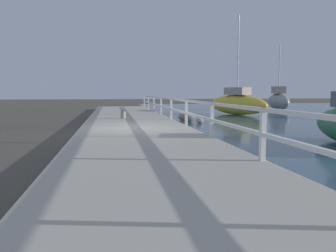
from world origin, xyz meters
TOP-DOWN VIEW (x-y plane):
  - ground_plane at (0.00, 0.00)m, footprint 120.00×120.00m
  - dock_walkway at (0.00, 0.00)m, footprint 4.11×36.00m
  - railing at (1.95, -0.00)m, footprint 0.10×32.50m
  - boulder_near_dock at (3.07, 4.31)m, footprint 0.70×0.63m
  - boulder_upstream at (3.49, 3.61)m, footprint 0.38×0.34m
  - boulder_water_edge at (3.04, 5.49)m, footprint 0.55×0.49m
  - mooring_bollard at (-0.32, 4.15)m, footprint 0.25×0.25m
  - sailboat_yellow at (7.70, 9.23)m, footprint 3.22×5.34m
  - sailboat_gray at (13.52, 14.32)m, footprint 2.52×5.80m

SIDE VIEW (x-z plane):
  - ground_plane at x=0.00m, z-range 0.00..0.00m
  - dock_walkway at x=0.00m, z-range 0.00..0.26m
  - boulder_upstream at x=3.49m, z-range 0.00..0.28m
  - boulder_water_edge at x=3.04m, z-range 0.00..0.41m
  - boulder_near_dock at x=3.07m, z-range 0.00..0.52m
  - mooring_bollard at x=-0.32m, z-range 0.26..0.74m
  - sailboat_yellow at x=7.70m, z-range -2.59..4.16m
  - sailboat_gray at x=13.52m, z-range -1.98..3.63m
  - railing at x=1.95m, z-range 0.45..1.48m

